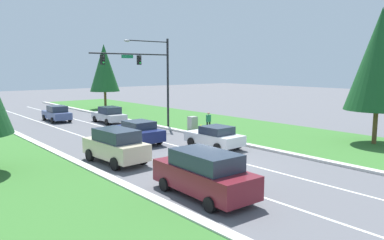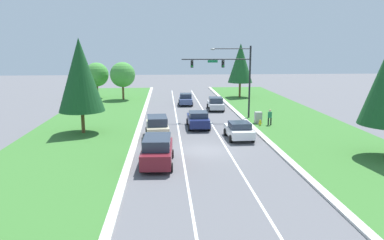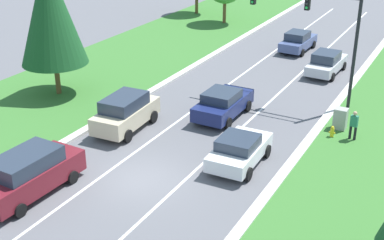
{
  "view_description": "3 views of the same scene",
  "coord_description": "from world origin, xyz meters",
  "px_view_note": "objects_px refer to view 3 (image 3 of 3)",
  "views": [
    {
      "loc": [
        -13.99,
        -14.9,
        5.51
      ],
      "look_at": [
        2.01,
        4.28,
        1.99
      ],
      "focal_mm": 35.0,
      "sensor_mm": 36.0,
      "label": 1
    },
    {
      "loc": [
        -3.05,
        -28.17,
        8.03
      ],
      "look_at": [
        -0.6,
        5.66,
        1.33
      ],
      "focal_mm": 35.0,
      "sensor_mm": 36.0,
      "label": 2
    },
    {
      "loc": [
        12.29,
        -17.79,
        12.63
      ],
      "look_at": [
        0.23,
        4.5,
        1.31
      ],
      "focal_mm": 50.0,
      "sensor_mm": 36.0,
      "label": 3
    }
  ],
  "objects_px": {
    "utility_cabinet": "(340,119)",
    "pedestrian": "(354,125)",
    "navy_sedan": "(223,103)",
    "champagne_suv": "(126,112)",
    "silver_sedan": "(326,63)",
    "fire_hydrant": "(332,132)",
    "burgundy_suv": "(29,173)",
    "conifer_mid_left_tree": "(50,11)",
    "slate_blue_sedan": "(298,41)",
    "white_sedan": "(239,150)",
    "traffic_signal_mast": "(321,18)"
  },
  "relations": [
    {
      "from": "burgundy_suv",
      "to": "fire_hydrant",
      "type": "bearing_deg",
      "value": 51.59
    },
    {
      "from": "champagne_suv",
      "to": "navy_sedan",
      "type": "bearing_deg",
      "value": 42.63
    },
    {
      "from": "silver_sedan",
      "to": "slate_blue_sedan",
      "type": "bearing_deg",
      "value": 130.46
    },
    {
      "from": "traffic_signal_mast",
      "to": "conifer_mid_left_tree",
      "type": "relative_size",
      "value": 0.92
    },
    {
      "from": "navy_sedan",
      "to": "fire_hydrant",
      "type": "xyz_separation_m",
      "value": [
        6.39,
        0.23,
        -0.51
      ]
    },
    {
      "from": "white_sedan",
      "to": "fire_hydrant",
      "type": "relative_size",
      "value": 6.0
    },
    {
      "from": "traffic_signal_mast",
      "to": "fire_hydrant",
      "type": "height_order",
      "value": "traffic_signal_mast"
    },
    {
      "from": "champagne_suv",
      "to": "utility_cabinet",
      "type": "xyz_separation_m",
      "value": [
        10.47,
        5.58,
        -0.39
      ]
    },
    {
      "from": "traffic_signal_mast",
      "to": "white_sedan",
      "type": "relative_size",
      "value": 1.93
    },
    {
      "from": "slate_blue_sedan",
      "to": "burgundy_suv",
      "type": "bearing_deg",
      "value": -95.21
    },
    {
      "from": "slate_blue_sedan",
      "to": "utility_cabinet",
      "type": "bearing_deg",
      "value": -61.01
    },
    {
      "from": "pedestrian",
      "to": "slate_blue_sedan",
      "type": "bearing_deg",
      "value": -55.17
    },
    {
      "from": "utility_cabinet",
      "to": "slate_blue_sedan",
      "type": "bearing_deg",
      "value": 116.88
    },
    {
      "from": "silver_sedan",
      "to": "pedestrian",
      "type": "bearing_deg",
      "value": -65.31
    },
    {
      "from": "champagne_suv",
      "to": "fire_hydrant",
      "type": "relative_size",
      "value": 6.58
    },
    {
      "from": "slate_blue_sedan",
      "to": "champagne_suv",
      "type": "bearing_deg",
      "value": -98.46
    },
    {
      "from": "burgundy_suv",
      "to": "champagne_suv",
      "type": "relative_size",
      "value": 1.12
    },
    {
      "from": "pedestrian",
      "to": "conifer_mid_left_tree",
      "type": "distance_m",
      "value": 19.02
    },
    {
      "from": "white_sedan",
      "to": "utility_cabinet",
      "type": "xyz_separation_m",
      "value": [
        3.3,
        6.32,
        -0.15
      ]
    },
    {
      "from": "navy_sedan",
      "to": "silver_sedan",
      "type": "relative_size",
      "value": 1.0
    },
    {
      "from": "white_sedan",
      "to": "pedestrian",
      "type": "height_order",
      "value": "pedestrian"
    },
    {
      "from": "burgundy_suv",
      "to": "white_sedan",
      "type": "height_order",
      "value": "burgundy_suv"
    },
    {
      "from": "white_sedan",
      "to": "champagne_suv",
      "type": "xyz_separation_m",
      "value": [
        -7.17,
        0.74,
        0.24
      ]
    },
    {
      "from": "pedestrian",
      "to": "champagne_suv",
      "type": "bearing_deg",
      "value": 28.39
    },
    {
      "from": "burgundy_suv",
      "to": "navy_sedan",
      "type": "distance_m",
      "value": 12.27
    },
    {
      "from": "slate_blue_sedan",
      "to": "conifer_mid_left_tree",
      "type": "distance_m",
      "value": 20.37
    },
    {
      "from": "fire_hydrant",
      "to": "conifer_mid_left_tree",
      "type": "xyz_separation_m",
      "value": [
        -17.32,
        -1.99,
        5.11
      ]
    },
    {
      "from": "navy_sedan",
      "to": "champagne_suv",
      "type": "height_order",
      "value": "champagne_suv"
    },
    {
      "from": "utility_cabinet",
      "to": "pedestrian",
      "type": "distance_m",
      "value": 1.43
    },
    {
      "from": "burgundy_suv",
      "to": "navy_sedan",
      "type": "bearing_deg",
      "value": 74.05
    },
    {
      "from": "white_sedan",
      "to": "silver_sedan",
      "type": "relative_size",
      "value": 0.91
    },
    {
      "from": "white_sedan",
      "to": "champagne_suv",
      "type": "height_order",
      "value": "champagne_suv"
    },
    {
      "from": "champagne_suv",
      "to": "burgundy_suv",
      "type": "bearing_deg",
      "value": -92.19
    },
    {
      "from": "traffic_signal_mast",
      "to": "champagne_suv",
      "type": "xyz_separation_m",
      "value": [
        -8.01,
        -8.76,
        -4.35
      ]
    },
    {
      "from": "navy_sedan",
      "to": "champagne_suv",
      "type": "distance_m",
      "value": 5.73
    },
    {
      "from": "navy_sedan",
      "to": "pedestrian",
      "type": "relative_size",
      "value": 2.72
    },
    {
      "from": "conifer_mid_left_tree",
      "to": "silver_sedan",
      "type": "bearing_deg",
      "value": 41.06
    },
    {
      "from": "conifer_mid_left_tree",
      "to": "slate_blue_sedan",
      "type": "bearing_deg",
      "value": 57.96
    },
    {
      "from": "burgundy_suv",
      "to": "champagne_suv",
      "type": "height_order",
      "value": "champagne_suv"
    },
    {
      "from": "pedestrian",
      "to": "burgundy_suv",
      "type": "bearing_deg",
      "value": 53.69
    },
    {
      "from": "white_sedan",
      "to": "pedestrian",
      "type": "bearing_deg",
      "value": 49.72
    },
    {
      "from": "slate_blue_sedan",
      "to": "silver_sedan",
      "type": "height_order",
      "value": "silver_sedan"
    },
    {
      "from": "silver_sedan",
      "to": "utility_cabinet",
      "type": "height_order",
      "value": "silver_sedan"
    },
    {
      "from": "burgundy_suv",
      "to": "fire_hydrant",
      "type": "height_order",
      "value": "burgundy_suv"
    },
    {
      "from": "utility_cabinet",
      "to": "fire_hydrant",
      "type": "relative_size",
      "value": 1.82
    },
    {
      "from": "champagne_suv",
      "to": "pedestrian",
      "type": "distance_m",
      "value": 12.28
    },
    {
      "from": "utility_cabinet",
      "to": "champagne_suv",
      "type": "bearing_deg",
      "value": -151.96
    },
    {
      "from": "silver_sedan",
      "to": "fire_hydrant",
      "type": "bearing_deg",
      "value": -70.77
    },
    {
      "from": "traffic_signal_mast",
      "to": "slate_blue_sedan",
      "type": "distance_m",
      "value": 12.2
    },
    {
      "from": "conifer_mid_left_tree",
      "to": "pedestrian",
      "type": "bearing_deg",
      "value": 6.8
    }
  ]
}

